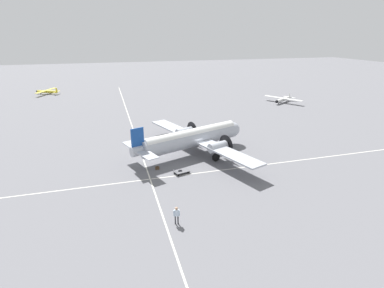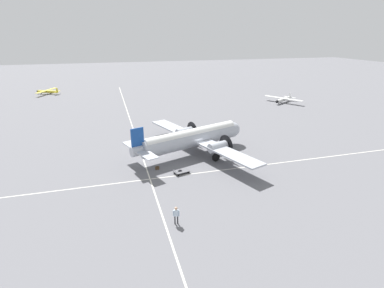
# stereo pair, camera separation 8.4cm
# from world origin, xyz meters

# --- Properties ---
(ground_plane) EXTENTS (300.00, 300.00, 0.00)m
(ground_plane) POSITION_xyz_m (0.00, 0.00, 0.00)
(ground_plane) COLOR slate
(apron_line_eastwest) EXTENTS (120.00, 0.16, 0.01)m
(apron_line_eastwest) POSITION_xyz_m (0.00, 6.17, 0.00)
(apron_line_eastwest) COLOR silver
(apron_line_eastwest) RESTS_ON ground_plane
(apron_line_northsouth) EXTENTS (0.16, 120.00, 0.01)m
(apron_line_northsouth) POSITION_xyz_m (6.88, 0.00, 0.00)
(apron_line_northsouth) COLOR silver
(apron_line_northsouth) RESTS_ON ground_plane
(airliner_main) EXTENTS (17.76, 22.45, 5.31)m
(airliner_main) POSITION_xyz_m (-0.34, -0.12, 2.37)
(airliner_main) COLOR #ADB2BC
(airliner_main) RESTS_ON ground_plane
(crew_foreground) EXTENTS (0.58, 0.28, 1.72)m
(crew_foreground) POSITION_xyz_m (5.89, 15.55, 1.06)
(crew_foreground) COLOR #2D2D33
(crew_foreground) RESTS_ON ground_plane
(suitcase_near_door) EXTENTS (0.49, 0.18, 0.46)m
(suitcase_near_door) POSITION_xyz_m (5.61, 3.78, 0.21)
(suitcase_near_door) COLOR #47331E
(suitcase_near_door) RESTS_ON ground_plane
(suitcase_upright_spare) EXTENTS (0.46, 0.20, 0.49)m
(suitcase_upright_spare) POSITION_xyz_m (3.14, 5.68, 0.23)
(suitcase_upright_spare) COLOR #232328
(suitcase_upright_spare) RESTS_ON ground_plane
(baggage_cart) EXTENTS (2.12, 1.60, 0.56)m
(baggage_cart) POSITION_xyz_m (2.95, 5.65, 0.28)
(baggage_cart) COLOR #56565B
(baggage_cart) RESTS_ON ground_plane
(light_aircraft_distant) EXTENTS (6.54, 8.40, 1.75)m
(light_aircraft_distant) POSITION_xyz_m (26.93, -54.08, 0.76)
(light_aircraft_distant) COLOR yellow
(light_aircraft_distant) RESTS_ON ground_plane
(light_aircraft_taxiing) EXTENTS (7.09, 8.89, 1.91)m
(light_aircraft_taxiing) POSITION_xyz_m (-30.78, -26.10, 0.81)
(light_aircraft_taxiing) COLOR white
(light_aircraft_taxiing) RESTS_ON ground_plane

